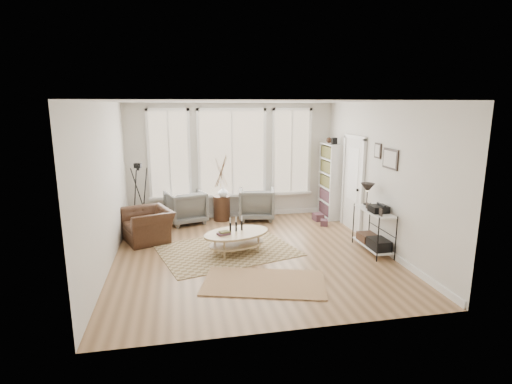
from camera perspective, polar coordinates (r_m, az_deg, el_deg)
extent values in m
plane|color=#99724C|center=(7.87, -0.60, -8.83)|extent=(5.50, 5.50, 0.00)
plane|color=white|center=(7.34, -0.65, 12.78)|extent=(5.50, 5.50, 0.00)
cube|color=silver|center=(10.15, -3.44, 4.43)|extent=(5.20, 0.04, 2.90)
cube|color=silver|center=(4.87, 5.24, -4.35)|extent=(5.20, 0.04, 2.90)
cube|color=silver|center=(7.46, -20.66, 0.78)|extent=(0.04, 5.50, 2.90)
cube|color=silver|center=(8.33, 17.26, 2.16)|extent=(0.04, 5.50, 2.90)
cube|color=white|center=(10.43, -3.33, -3.16)|extent=(5.10, 0.04, 0.12)
cube|color=white|center=(8.67, 16.58, -6.92)|extent=(0.03, 5.40, 0.12)
cube|color=tan|center=(10.11, -3.44, 5.54)|extent=(1.60, 0.03, 2.10)
cube|color=tan|center=(10.02, -12.29, 5.22)|extent=(0.90, 0.03, 2.10)
cube|color=tan|center=(10.43, 5.08, 5.72)|extent=(0.90, 0.03, 2.10)
cube|color=white|center=(10.09, -3.42, 5.53)|extent=(1.74, 0.06, 2.24)
cube|color=white|center=(10.00, -12.29, 5.21)|extent=(1.04, 0.06, 2.24)
cube|color=white|center=(10.41, 5.11, 5.71)|extent=(1.04, 0.06, 2.24)
cube|color=white|center=(10.25, -3.33, -0.49)|extent=(4.10, 0.12, 0.06)
cube|color=silver|center=(9.41, 13.69, 1.00)|extent=(0.04, 0.88, 2.10)
cube|color=white|center=(9.35, 13.66, 2.49)|extent=(0.01, 0.55, 1.20)
cube|color=white|center=(8.97, 14.90, 0.38)|extent=(0.06, 0.08, 2.18)
cube|color=white|center=(9.84, 12.44, 1.55)|extent=(0.06, 0.08, 2.18)
cube|color=white|center=(9.25, 13.95, 7.62)|extent=(0.06, 1.06, 0.08)
sphere|color=black|center=(9.10, 14.28, 0.27)|extent=(0.06, 0.06, 0.06)
cube|color=white|center=(9.97, 11.33, 1.15)|extent=(0.30, 0.03, 1.90)
cube|color=white|center=(10.71, 9.68, 1.99)|extent=(0.30, 0.03, 1.90)
cube|color=white|center=(10.39, 11.24, 1.61)|extent=(0.02, 0.85, 1.90)
cube|color=white|center=(10.34, 10.47, 1.58)|extent=(0.30, 0.81, 1.90)
cube|color=maroon|center=(10.34, 10.47, 1.58)|extent=(0.24, 0.75, 1.76)
cube|color=black|center=(10.02, 11.12, 7.17)|extent=(0.12, 0.10, 0.16)
sphere|color=#3D2417|center=(10.34, 10.39, 7.30)|extent=(0.14, 0.14, 0.14)
cube|color=white|center=(8.31, 16.29, -7.31)|extent=(0.37, 1.07, 0.03)
cube|color=white|center=(8.11, 16.59, -2.64)|extent=(0.37, 1.07, 0.02)
cylinder|color=black|center=(7.69, 17.03, -6.56)|extent=(0.02, 0.02, 0.85)
cylinder|color=black|center=(7.86, 19.36, -6.31)|extent=(0.02, 0.02, 0.85)
cylinder|color=black|center=(8.59, 13.74, -4.38)|extent=(0.02, 0.02, 0.85)
cylinder|color=black|center=(8.74, 15.89, -4.20)|extent=(0.02, 0.02, 0.85)
cylinder|color=black|center=(8.39, 15.52, -1.68)|extent=(0.14, 0.14, 0.02)
cylinder|color=black|center=(8.36, 15.58, -0.75)|extent=(0.02, 0.02, 0.30)
cone|color=black|center=(8.32, 15.65, 0.59)|extent=(0.28, 0.28, 0.18)
cube|color=black|center=(7.96, 17.12, -2.32)|extent=(0.32, 0.30, 0.13)
cube|color=black|center=(8.06, 17.15, -7.14)|extent=(0.32, 0.45, 0.20)
cube|color=#3D2417|center=(8.46, 15.65, -6.26)|extent=(0.32, 0.40, 0.16)
cube|color=black|center=(7.68, 17.40, -2.78)|extent=(0.02, 0.10, 0.14)
cube|color=black|center=(8.14, 15.62, -1.89)|extent=(0.02, 0.10, 0.12)
cube|color=black|center=(7.92, 18.67, 4.49)|extent=(0.03, 0.52, 0.38)
cube|color=silver|center=(7.91, 18.57, 4.49)|extent=(0.01, 0.44, 0.30)
cube|color=black|center=(8.34, 17.03, 5.66)|extent=(0.03, 0.24, 0.30)
cube|color=silver|center=(8.34, 16.94, 5.66)|extent=(0.01, 0.18, 0.24)
cube|color=brown|center=(8.08, -4.18, -8.24)|extent=(2.98, 2.54, 0.01)
cube|color=brown|center=(6.67, 1.16, -12.77)|extent=(2.20, 1.60, 0.01)
ellipsoid|color=tan|center=(7.88, -2.78, -7.35)|extent=(1.31, 1.05, 0.03)
ellipsoid|color=tan|center=(7.81, -2.80, -5.89)|extent=(1.53, 1.24, 0.04)
cylinder|color=tan|center=(7.64, -5.32, -8.03)|extent=(0.04, 0.04, 0.38)
cylinder|color=tan|center=(7.74, 0.18, -7.70)|extent=(0.04, 0.04, 0.38)
cylinder|color=tan|center=(8.04, -5.62, -6.99)|extent=(0.04, 0.04, 0.38)
cylinder|color=tan|center=(8.13, -0.40, -6.70)|extent=(0.04, 0.04, 0.38)
cylinder|color=black|center=(7.81, -3.78, -5.01)|extent=(0.04, 0.04, 0.19)
cylinder|color=black|center=(7.83, -2.86, -4.96)|extent=(0.04, 0.04, 0.19)
cylinder|color=black|center=(7.84, -1.94, -4.91)|extent=(0.04, 0.04, 0.19)
cube|color=#2D4724|center=(7.68, -4.58, -5.84)|extent=(0.23, 0.17, 0.06)
imported|color=slate|center=(9.91, -10.02, -2.12)|extent=(1.08, 1.10, 0.80)
imported|color=slate|center=(10.10, 0.12, -1.64)|extent=(1.02, 1.04, 0.81)
cylinder|color=#3D2417|center=(10.05, -4.92, -2.30)|extent=(0.41, 0.41, 0.62)
imported|color=silver|center=(9.86, -4.74, 0.03)|extent=(0.31, 0.31, 0.25)
imported|color=#3D2417|center=(8.84, -15.20, -4.56)|extent=(1.30, 1.23, 0.68)
cylinder|color=black|center=(9.50, -16.52, 3.18)|extent=(0.07, 0.07, 0.07)
cube|color=black|center=(9.49, -16.54, 3.64)|extent=(0.18, 0.15, 0.11)
cylinder|color=black|center=(9.40, -16.59, 3.56)|extent=(0.07, 0.09, 0.07)
cube|color=maroon|center=(10.15, 8.85, -3.55)|extent=(0.24, 0.30, 0.18)
cube|color=maroon|center=(9.76, 9.71, -4.34)|extent=(0.24, 0.27, 0.14)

